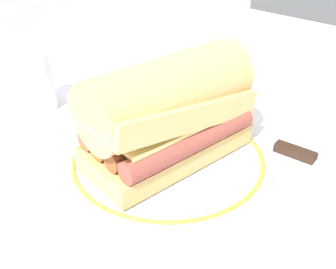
% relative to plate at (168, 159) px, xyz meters
% --- Properties ---
extents(ground_plane, '(1.50, 1.50, 0.00)m').
position_rel_plate_xyz_m(ground_plane, '(-0.02, 0.01, -0.01)').
color(ground_plane, white).
extents(plate, '(0.26, 0.26, 0.01)m').
position_rel_plate_xyz_m(plate, '(0.00, 0.00, 0.00)').
color(plate, white).
rests_on(plate, ground_plane).
extents(sausage_sandwich, '(0.22, 0.13, 0.13)m').
position_rel_plate_xyz_m(sausage_sandwich, '(0.00, 0.00, 0.07)').
color(sausage_sandwich, tan).
rests_on(sausage_sandwich, plate).
extents(drinking_glass, '(0.06, 0.06, 0.09)m').
position_rel_plate_xyz_m(drinking_glass, '(-0.02, 0.26, 0.03)').
color(drinking_glass, silver).
rests_on(drinking_glass, ground_plane).
extents(salt_shaker, '(0.03, 0.03, 0.08)m').
position_rel_plate_xyz_m(salt_shaker, '(-0.05, -0.21, 0.03)').
color(salt_shaker, white).
rests_on(salt_shaker, ground_plane).
extents(butter_knife, '(0.03, 0.16, 0.01)m').
position_rel_plate_xyz_m(butter_knife, '(0.13, -0.15, -0.00)').
color(butter_knife, silver).
rests_on(butter_knife, ground_plane).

